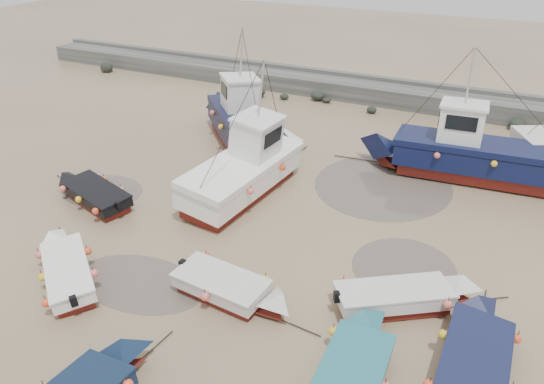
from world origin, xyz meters
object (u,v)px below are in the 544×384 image
(cabin_boat_0, at_px, (240,120))
(cabin_boat_2, at_px, (466,152))
(dinghy_0, at_px, (68,266))
(dinghy_4, at_px, (93,191))
(dinghy_2, at_px, (354,368))
(cabin_boat_1, at_px, (247,165))
(dinghy_3, at_px, (405,295))
(dinghy_6, at_px, (473,353))
(person, at_px, (235,182))
(dinghy_5, at_px, (231,287))

(cabin_boat_0, height_order, cabin_boat_2, same)
(dinghy_0, bearing_deg, dinghy_4, 72.79)
(dinghy_0, distance_m, cabin_boat_2, 18.67)
(dinghy_2, distance_m, cabin_boat_0, 18.07)
(dinghy_0, relative_size, cabin_boat_1, 0.51)
(cabin_boat_1, height_order, cabin_boat_2, same)
(dinghy_3, relative_size, dinghy_6, 0.84)
(cabin_boat_0, distance_m, person, 5.31)
(dinghy_3, height_order, dinghy_4, same)
(dinghy_3, bearing_deg, dinghy_4, -128.76)
(cabin_boat_0, bearing_deg, cabin_boat_2, -38.76)
(cabin_boat_1, bearing_deg, cabin_boat_0, 127.15)
(dinghy_2, relative_size, cabin_boat_1, 0.59)
(person, bearing_deg, dinghy_0, 76.80)
(dinghy_6, height_order, cabin_boat_2, cabin_boat_2)
(dinghy_3, bearing_deg, dinghy_2, -42.06)
(dinghy_0, relative_size, dinghy_4, 0.88)
(dinghy_6, relative_size, cabin_boat_0, 0.74)
(cabin_boat_1, bearing_deg, dinghy_3, -26.19)
(person, bearing_deg, dinghy_2, 129.92)
(dinghy_3, xyz_separation_m, cabin_boat_0, (-11.93, 10.25, 0.78))
(dinghy_5, xyz_separation_m, cabin_boat_1, (-3.32, 7.27, 0.78))
(dinghy_5, distance_m, person, 8.92)
(cabin_boat_2, bearing_deg, dinghy_4, 120.09)
(dinghy_0, xyz_separation_m, dinghy_5, (5.77, 1.52, 0.01))
(cabin_boat_2, bearing_deg, dinghy_0, 138.11)
(dinghy_0, xyz_separation_m, dinghy_2, (10.59, -0.07, 0.00))
(cabin_boat_1, distance_m, cabin_boat_2, 10.70)
(dinghy_2, distance_m, dinghy_6, 3.52)
(dinghy_5, bearing_deg, cabin_boat_0, -146.35)
(dinghy_6, xyz_separation_m, cabin_boat_1, (-11.02, 6.83, 0.80))
(dinghy_4, height_order, person, dinghy_4)
(dinghy_2, bearing_deg, cabin_boat_2, 84.70)
(dinghy_6, xyz_separation_m, cabin_boat_2, (-2.20, 12.90, 0.76))
(dinghy_4, distance_m, dinghy_6, 16.96)
(dinghy_3, xyz_separation_m, person, (-9.65, 5.64, -0.55))
(dinghy_6, bearing_deg, dinghy_5, -176.92)
(dinghy_4, bearing_deg, cabin_boat_2, -36.93)
(dinghy_2, bearing_deg, cabin_boat_0, 126.51)
(dinghy_5, bearing_deg, dinghy_6, 98.91)
(dinghy_3, distance_m, person, 11.19)
(dinghy_0, height_order, dinghy_2, same)
(dinghy_6, relative_size, cabin_boat_2, 0.56)
(dinghy_5, xyz_separation_m, cabin_boat_2, (5.50, 13.34, 0.75))
(dinghy_5, xyz_separation_m, person, (-4.32, 7.78, -0.56))
(cabin_boat_0, xyz_separation_m, cabin_boat_1, (3.28, -5.11, 0.02))
(dinghy_5, relative_size, cabin_boat_1, 0.54)
(dinghy_5, relative_size, dinghy_6, 0.86)
(dinghy_3, xyz_separation_m, dinghy_5, (-5.33, -2.14, 0.01))
(dinghy_2, xyz_separation_m, dinghy_4, (-13.85, 4.84, -0.00))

